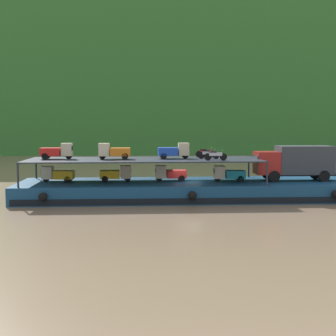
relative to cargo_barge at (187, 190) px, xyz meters
name	(u,v)px	position (x,y,z in m)	size (l,w,h in m)	color
ground_plane	(187,198)	(0.00, 0.02, -0.75)	(400.00, 400.00, 0.00)	#7F664C
hillside_far_bank	(157,50)	(0.00, 72.56, 23.72)	(147.54, 29.92, 43.44)	#33702D
cargo_barge	(187,190)	(0.00, 0.00, 0.00)	(29.37, 7.89, 1.50)	navy
covered_lorry	(296,162)	(9.70, 0.16, 2.45)	(7.86, 2.31, 3.10)	maroon
cargo_rack	(144,160)	(-3.80, 0.02, 2.69)	(20.17, 6.53, 2.00)	#232833
mini_truck_lower_stern	(57,174)	(-11.35, 0.33, 1.44)	(2.79, 1.28, 1.38)	gold
mini_truck_lower_aft	(116,174)	(-6.25, 0.44, 1.44)	(2.77, 1.26, 1.38)	gold
mini_truck_lower_mid	(170,173)	(-1.50, 0.45, 1.44)	(2.77, 1.25, 1.38)	red
mini_truck_lower_fore	(229,174)	(3.63, -0.19, 1.44)	(2.77, 1.25, 1.38)	teal
mini_truck_upper_stern	(57,151)	(-11.32, 0.36, 3.44)	(2.75, 1.22, 1.38)	red
mini_truck_upper_mid	(114,151)	(-6.42, -0.02, 3.44)	(2.74, 1.20, 1.38)	orange
mini_truck_upper_fore	(174,151)	(-1.15, 0.36, 3.44)	(2.76, 1.24, 1.38)	#1E47B7
motorcycle_upper_port	(215,155)	(2.14, -1.93, 3.18)	(1.90, 0.55, 0.87)	black
motorcycle_upper_centre	(208,154)	(1.84, 0.02, 3.18)	(1.90, 0.55, 0.87)	black
motorcycle_upper_stbd	(205,152)	(1.86, 1.98, 3.18)	(1.90, 0.55, 0.87)	black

